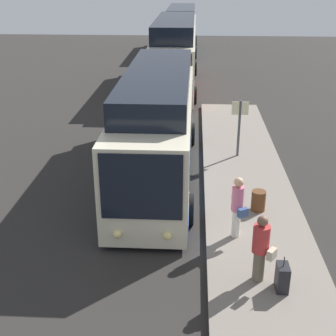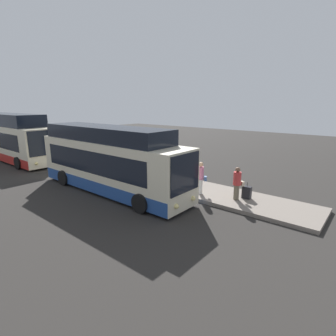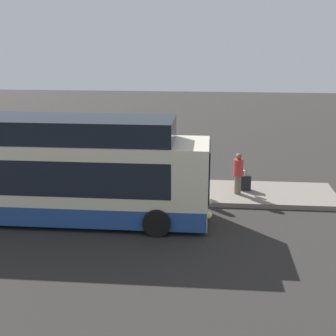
{
  "view_description": "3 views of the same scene",
  "coord_description": "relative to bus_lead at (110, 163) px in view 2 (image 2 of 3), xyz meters",
  "views": [
    {
      "loc": [
        15.34,
        1.17,
        7.17
      ],
      "look_at": [
        3.12,
        0.48,
        1.91
      ],
      "focal_mm": 50.0,
      "sensor_mm": 36.0,
      "label": 1
    },
    {
      "loc": [
        11.38,
        -9.53,
        5.1
      ],
      "look_at": [
        3.12,
        0.48,
        1.91
      ],
      "focal_mm": 28.0,
      "sensor_mm": 36.0,
      "label": 2
    },
    {
      "loc": [
        4.63,
        -16.01,
        6.7
      ],
      "look_at": [
        3.12,
        0.48,
        1.91
      ],
      "focal_mm": 50.0,
      "sensor_mm": 36.0,
      "label": 3
    }
  ],
  "objects": [
    {
      "name": "bus_lead",
      "position": [
        0.0,
        0.0,
        0.0
      ],
      "size": [
        10.9,
        2.72,
        3.85
      ],
      "color": "beige",
      "rests_on": "ground"
    },
    {
      "name": "passenger_boarding",
      "position": [
        4.72,
        2.56,
        -0.55
      ],
      "size": [
        0.59,
        0.53,
        1.8
      ],
      "rotation": [
        0.0,
        0.0,
        -1.01
      ],
      "color": "silver",
      "rests_on": "platform"
    },
    {
      "name": "passenger_waiting",
      "position": [
        6.7,
        2.95,
        -0.61
      ],
      "size": [
        0.61,
        0.66,
        1.75
      ],
      "rotation": [
        0.0,
        0.0,
        -0.61
      ],
      "color": "#6B604C",
      "rests_on": "platform"
    },
    {
      "name": "suitcase",
      "position": [
        7.05,
        3.45,
        -1.21
      ],
      "size": [
        0.46,
        0.28,
        0.9
      ],
      "color": "black",
      "rests_on": "platform"
    },
    {
      "name": "bus_second",
      "position": [
        -14.1,
        -0.0,
        0.16
      ],
      "size": [
        11.9,
        2.9,
        4.24
      ],
      "color": "beige",
      "rests_on": "ground"
    },
    {
      "name": "ground",
      "position": [
        0.84,
        0.12,
        -1.74
      ],
      "size": [
        80.0,
        80.0,
        0.0
      ],
      "primitive_type": "plane",
      "color": "#2B2826"
    },
    {
      "name": "sign_post",
      "position": [
        -1.49,
        3.1,
        -0.1
      ],
      "size": [
        0.1,
        0.65,
        2.27
      ],
      "color": "#4C4C51",
      "rests_on": "platform"
    },
    {
      "name": "trash_bin",
      "position": [
        3.13,
        3.36,
        -1.22
      ],
      "size": [
        0.44,
        0.44,
        0.65
      ],
      "color": "#593319",
      "rests_on": "platform"
    },
    {
      "name": "platform",
      "position": [
        0.84,
        3.24,
        -1.64
      ],
      "size": [
        20.0,
        3.03,
        0.19
      ],
      "color": "slate",
      "rests_on": "ground"
    }
  ]
}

